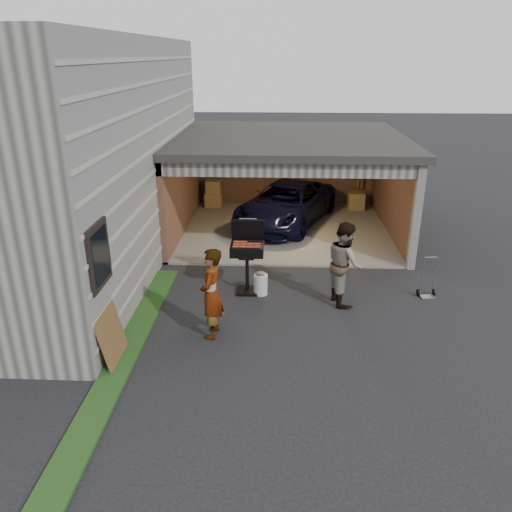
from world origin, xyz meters
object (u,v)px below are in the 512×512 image
(minivan, at_px, (286,206))
(man, at_px, (344,263))
(hand_truck, at_px, (427,289))
(bbq_grill, at_px, (247,252))
(propane_tank, at_px, (261,284))
(plywood_panel, at_px, (111,335))
(woman, at_px, (211,294))

(minivan, distance_m, man, 5.40)
(hand_truck, bearing_deg, bbq_grill, 171.57)
(hand_truck, bearing_deg, man, -177.90)
(hand_truck, bearing_deg, propane_tank, 173.35)
(propane_tank, bearing_deg, hand_truck, 0.72)
(bbq_grill, xyz_separation_m, plywood_panel, (-2.22, -2.91, -0.47))
(minivan, height_order, plywood_panel, minivan)
(bbq_grill, bearing_deg, woman, -105.78)
(woman, height_order, man, man)
(woman, xyz_separation_m, hand_truck, (4.63, 1.90, -0.72))
(man, xyz_separation_m, bbq_grill, (-2.13, 0.40, 0.07))
(minivan, distance_m, bbq_grill, 4.96)
(bbq_grill, bearing_deg, hand_truck, -1.07)
(bbq_grill, bearing_deg, minivan, 79.29)
(propane_tank, relative_size, hand_truck, 0.49)
(minivan, bearing_deg, propane_tank, -75.36)
(woman, xyz_separation_m, plywood_panel, (-1.66, -0.94, -0.38))
(propane_tank, bearing_deg, plywood_panel, -132.14)
(man, xyz_separation_m, propane_tank, (-1.82, 0.28, -0.68))
(man, bearing_deg, bbq_grill, 66.68)
(minivan, xyz_separation_m, woman, (-1.48, -6.83, 0.26))
(man, height_order, hand_truck, man)
(man, bearing_deg, woman, 107.70)
(man, distance_m, bbq_grill, 2.17)
(plywood_panel, bearing_deg, man, 30.06)
(bbq_grill, bearing_deg, propane_tank, -21.64)
(propane_tank, xyz_separation_m, plywood_panel, (-2.53, -2.79, 0.28))
(bbq_grill, relative_size, propane_tank, 3.48)
(bbq_grill, distance_m, plywood_panel, 3.69)
(hand_truck, bearing_deg, plywood_panel, -163.08)
(woman, bearing_deg, minivan, 173.05)
(woman, bearing_deg, plywood_panel, -55.17)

